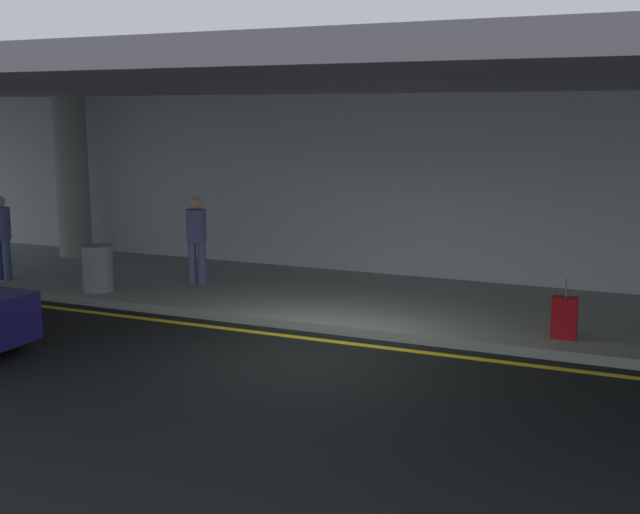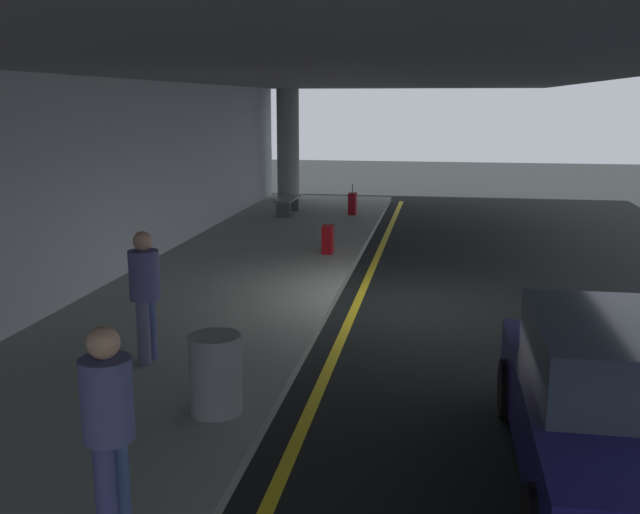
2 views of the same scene
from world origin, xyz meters
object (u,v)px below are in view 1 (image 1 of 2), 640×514
support_column_far_left (72,177)px  person_waiting_for_ride (196,234)px  traveler_with_luggage (1,232)px  suitcase_upright_secondary (564,318)px  trash_bin_steel (98,268)px

support_column_far_left → person_waiting_for_ride: support_column_far_left is taller
support_column_far_left → person_waiting_for_ride: bearing=-19.7°
traveler_with_luggage → suitcase_upright_secondary: bearing=-59.1°
person_waiting_for_ride → suitcase_upright_secondary: 7.15m
support_column_far_left → suitcase_upright_secondary: support_column_far_left is taller
suitcase_upright_secondary → trash_bin_steel: suitcase_upright_secondary is taller
traveler_with_luggage → person_waiting_for_ride: size_ratio=1.00×
support_column_far_left → trash_bin_steel: 4.30m
trash_bin_steel → support_column_far_left: bearing=135.8°
person_waiting_for_ride → trash_bin_steel: bearing=-163.5°
person_waiting_for_ride → trash_bin_steel: size_ratio=1.98×
person_waiting_for_ride → support_column_far_left: bearing=132.2°
traveler_with_luggage → suitcase_upright_secondary: (10.71, 0.07, -0.65)m
suitcase_upright_secondary → traveler_with_luggage: bearing=-159.9°
support_column_far_left → person_waiting_for_ride: (4.25, -1.52, -0.86)m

